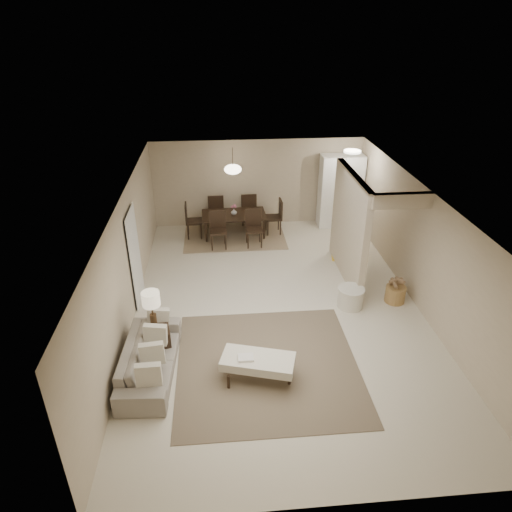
{
  "coord_description": "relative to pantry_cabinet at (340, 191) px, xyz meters",
  "views": [
    {
      "loc": [
        -1.17,
        -8.04,
        5.56
      ],
      "look_at": [
        -0.42,
        0.4,
        1.05
      ],
      "focal_mm": 32.0,
      "sensor_mm": 36.0,
      "label": 1
    }
  ],
  "objects": [
    {
      "name": "vase",
      "position": [
        -3.09,
        -0.45,
        -0.34
      ],
      "size": [
        0.21,
        0.21,
        0.17
      ],
      "primitive_type": "imported",
      "rotation": [
        0.0,
        0.0,
        0.31
      ],
      "color": "silver",
      "rests_on": "dining_table"
    },
    {
      "name": "table_lamp",
      "position": [
        -4.75,
        -5.42,
        0.07
      ],
      "size": [
        0.32,
        0.32,
        0.76
      ],
      "color": "#4A341F",
      "rests_on": "side_table"
    },
    {
      "name": "doorway",
      "position": [
        -5.32,
        -3.55,
        -0.03
      ],
      "size": [
        0.04,
        0.9,
        2.04
      ],
      "primitive_type": "cube",
      "color": "black",
      "rests_on": "floor"
    },
    {
      "name": "ceiling",
      "position": [
        -2.35,
        -4.15,
        1.45
      ],
      "size": [
        9.0,
        9.0,
        0.0
      ],
      "primitive_type": "plane",
      "rotation": [
        3.14,
        0.0,
        0.0
      ],
      "color": "white",
      "rests_on": "back_wall"
    },
    {
      "name": "right_wall",
      "position": [
        0.65,
        -4.15,
        0.2
      ],
      "size": [
        0.0,
        9.0,
        9.0
      ],
      "primitive_type": "plane",
      "rotation": [
        1.57,
        0.0,
        -1.57
      ],
      "color": "#BBA98D",
      "rests_on": "floor"
    },
    {
      "name": "dining_table",
      "position": [
        -3.09,
        -0.45,
        -0.74
      ],
      "size": [
        1.8,
        1.04,
        0.62
      ],
      "primitive_type": "imported",
      "rotation": [
        0.0,
        0.0,
        0.03
      ],
      "color": "black",
      "rests_on": "dining_rug"
    },
    {
      "name": "pendant_light",
      "position": [
        -3.09,
        -0.45,
        0.87
      ],
      "size": [
        0.46,
        0.46,
        0.71
      ],
      "color": "#4A341F",
      "rests_on": "ceiling"
    },
    {
      "name": "yellow_mat",
      "position": [
        -0.21,
        -2.05,
        -1.04
      ],
      "size": [
        0.96,
        0.69,
        0.01
      ],
      "primitive_type": "cube",
      "rotation": [
        0.0,
        0.0,
        -0.19
      ],
      "color": "yellow",
      "rests_on": "floor"
    },
    {
      "name": "pantry_cabinet",
      "position": [
        0.0,
        0.0,
        0.0
      ],
      "size": [
        1.2,
        0.55,
        2.1
      ],
      "primitive_type": "cube",
      "color": "white",
      "rests_on": "floor"
    },
    {
      "name": "dining_rug",
      "position": [
        -3.09,
        -0.45,
        -1.04
      ],
      "size": [
        2.8,
        2.1,
        0.01
      ],
      "primitive_type": "cube",
      "color": "#846F52",
      "rests_on": "floor"
    },
    {
      "name": "sofa",
      "position": [
        -4.8,
        -5.95,
        -0.74
      ],
      "size": [
        2.15,
        0.94,
        0.61
      ],
      "primitive_type": "imported",
      "rotation": [
        0.0,
        0.0,
        1.51
      ],
      "color": "gray",
      "rests_on": "floor"
    },
    {
      "name": "partition",
      "position": [
        -0.55,
        -2.9,
        0.2
      ],
      "size": [
        0.15,
        2.5,
        2.5
      ],
      "primitive_type": "cube",
      "color": "#BBA98D",
      "rests_on": "floor"
    },
    {
      "name": "ottoman_bench",
      "position": [
        -2.96,
        -6.25,
        -0.7
      ],
      "size": [
        1.34,
        0.88,
        0.44
      ],
      "rotation": [
        0.0,
        0.0,
        -0.28
      ],
      "color": "beige",
      "rests_on": "living_rug"
    },
    {
      "name": "back_wall",
      "position": [
        -2.35,
        0.35,
        0.2
      ],
      "size": [
        6.0,
        0.0,
        6.0
      ],
      "primitive_type": "plane",
      "rotation": [
        1.57,
        0.0,
        0.0
      ],
      "color": "#BBA98D",
      "rests_on": "floor"
    },
    {
      "name": "flush_light",
      "position": [
        -0.05,
        -0.95,
        1.41
      ],
      "size": [
        0.44,
        0.44,
        0.05
      ],
      "primitive_type": "cylinder",
      "color": "white",
      "rests_on": "ceiling"
    },
    {
      "name": "wicker_basket",
      "position": [
        0.23,
        -4.15,
        -0.87
      ],
      "size": [
        0.58,
        0.58,
        0.37
      ],
      "primitive_type": "cylinder",
      "rotation": [
        0.0,
        0.0,
        0.43
      ],
      "color": "olive",
      "rests_on": "floor"
    },
    {
      "name": "living_rug",
      "position": [
        -2.76,
        -5.95,
        -1.04
      ],
      "size": [
        3.2,
        3.2,
        0.01
      ],
      "primitive_type": "cube",
      "color": "brown",
      "rests_on": "floor"
    },
    {
      "name": "side_table",
      "position": [
        -4.75,
        -5.42,
        -0.77
      ],
      "size": [
        0.59,
        0.59,
        0.56
      ],
      "primitive_type": "cube",
      "rotation": [
        0.0,
        0.0,
        0.19
      ],
      "color": "black",
      "rests_on": "floor"
    },
    {
      "name": "round_pouf",
      "position": [
        -0.79,
        -4.25,
        -0.83
      ],
      "size": [
        0.56,
        0.56,
        0.44
      ],
      "primitive_type": "cylinder",
      "color": "beige",
      "rests_on": "floor"
    },
    {
      "name": "floor",
      "position": [
        -2.35,
        -4.15,
        -1.05
      ],
      "size": [
        9.0,
        9.0,
        0.0
      ],
      "primitive_type": "plane",
      "color": "beige",
      "rests_on": "ground"
    },
    {
      "name": "dining_chairs",
      "position": [
        -3.09,
        -0.45,
        -0.55
      ],
      "size": [
        2.68,
        1.97,
        1.0
      ],
      "color": "black",
      "rests_on": "dining_rug"
    },
    {
      "name": "left_wall",
      "position": [
        -5.35,
        -4.15,
        0.2
      ],
      "size": [
        0.0,
        9.0,
        9.0
      ],
      "primitive_type": "plane",
      "rotation": [
        1.57,
        0.0,
        1.57
      ],
      "color": "#BBA98D",
      "rests_on": "floor"
    }
  ]
}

